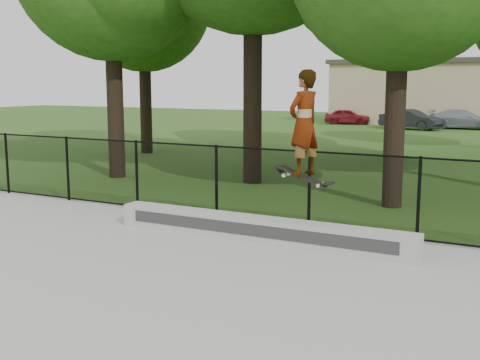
% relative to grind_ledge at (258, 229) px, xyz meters
% --- Properties ---
extents(grind_ledge, '(5.55, 0.40, 0.42)m').
position_rel_grind_ledge_xyz_m(grind_ledge, '(0.00, 0.00, 0.00)').
color(grind_ledge, '#B1B1AC').
rests_on(grind_ledge, concrete_slab).
extents(car_a, '(3.19, 1.85, 1.03)m').
position_rel_grind_ledge_xyz_m(car_a, '(-8.06, 30.03, 0.24)').
color(car_a, maroon).
rests_on(car_a, ground).
extents(car_b, '(3.51, 2.09, 1.20)m').
position_rel_grind_ledge_xyz_m(car_b, '(-3.35, 27.45, 0.33)').
color(car_b, black).
rests_on(car_b, ground).
extents(car_c, '(3.70, 1.74, 1.15)m').
position_rel_grind_ledge_xyz_m(car_c, '(-0.60, 29.24, 0.31)').
color(car_c, '#8C939F').
rests_on(car_c, ground).
extents(skater_airborne, '(0.80, 0.72, 1.91)m').
position_rel_grind_ledge_xyz_m(skater_airborne, '(0.87, -0.11, 1.85)').
color(skater_airborne, black).
rests_on(skater_airborne, ground).
extents(chainlink_fence, '(16.06, 0.06, 1.50)m').
position_rel_grind_ledge_xyz_m(chainlink_fence, '(-1.53, 1.20, 0.54)').
color(chainlink_fence, black).
rests_on(chainlink_fence, concrete_slab).
extents(distant_building, '(12.40, 6.40, 4.30)m').
position_rel_grind_ledge_xyz_m(distant_building, '(-3.53, 33.30, 1.89)').
color(distant_building, '#C5AB8A').
rests_on(distant_building, ground).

